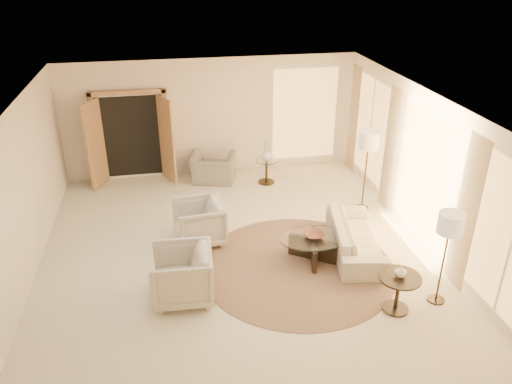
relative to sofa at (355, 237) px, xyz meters
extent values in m
cube|color=silver|center=(-2.14, 0.16, -0.31)|extent=(7.00, 8.00, 0.02)
cube|color=white|center=(-2.14, 0.16, 2.50)|extent=(7.00, 8.00, 0.02)
cube|color=white|center=(-2.14, 4.16, 1.10)|extent=(7.00, 0.04, 2.80)
cube|color=white|center=(-2.14, -3.84, 1.10)|extent=(7.00, 0.04, 2.80)
cube|color=white|center=(-5.64, 0.16, 1.10)|extent=(0.04, 8.00, 2.80)
cube|color=white|center=(1.36, 0.16, 1.10)|extent=(0.04, 8.00, 2.80)
cube|color=tan|center=(-4.04, 4.05, 0.78)|extent=(1.80, 0.12, 2.16)
cube|color=tan|center=(-4.84, 3.78, 0.73)|extent=(0.35, 0.66, 2.00)
cube|color=tan|center=(-3.24, 3.78, 0.73)|extent=(0.35, 0.66, 2.00)
cylinder|color=#493327|center=(-1.16, -0.31, -0.29)|extent=(4.40, 4.40, 0.01)
imported|color=beige|center=(0.00, 0.00, 0.00)|extent=(1.15, 2.15, 0.60)
imported|color=beige|center=(-2.77, 0.87, 0.15)|extent=(0.91, 0.96, 0.90)
imported|color=beige|center=(-3.17, -0.78, 0.18)|extent=(0.92, 0.97, 0.95)
imported|color=gray|center=(-2.21, 3.56, 0.14)|extent=(1.14, 0.88, 0.88)
cube|color=black|center=(-0.82, -0.13, -0.09)|extent=(0.82, 0.59, 0.41)
cube|color=black|center=(-0.82, -0.13, -0.09)|extent=(0.31, 0.92, 0.41)
cylinder|color=white|center=(-0.82, -0.13, 0.15)|extent=(1.60, 1.60, 0.02)
cylinder|color=black|center=(0.03, -1.70, -0.28)|extent=(0.41, 0.41, 0.03)
cylinder|color=black|center=(0.03, -1.70, 0.00)|extent=(0.06, 0.06, 0.58)
cylinder|color=black|center=(0.03, -1.70, 0.30)|extent=(0.65, 0.65, 0.03)
cylinder|color=#2E2517|center=(-0.98, 3.23, -0.28)|extent=(0.38, 0.38, 0.03)
cylinder|color=#2E2517|center=(-0.98, 3.23, -0.01)|extent=(0.06, 0.06, 0.55)
cylinder|color=white|center=(-0.98, 3.23, 0.27)|extent=(0.50, 0.50, 0.03)
cylinder|color=#2E2517|center=(0.76, 1.54, -0.28)|extent=(0.30, 0.30, 0.03)
cylinder|color=#2E2517|center=(0.76, 1.54, 0.44)|extent=(0.03, 0.03, 1.48)
cylinder|color=#BFB08F|center=(0.76, 1.54, 1.27)|extent=(0.42, 0.42, 0.36)
cylinder|color=#2E2517|center=(0.76, -1.61, -0.28)|extent=(0.27, 0.27, 0.03)
cylinder|color=#2E2517|center=(0.76, -1.61, 0.37)|extent=(0.03, 0.03, 1.33)
cylinder|color=#BFB08F|center=(0.76, -1.61, 1.11)|extent=(0.38, 0.38, 0.32)
imported|color=brown|center=(-0.82, -0.13, 0.20)|extent=(0.38, 0.38, 0.09)
imported|color=white|center=(0.03, -1.70, 0.41)|extent=(0.22, 0.22, 0.19)
imported|color=white|center=(-0.98, 3.23, 0.42)|extent=(0.30, 0.30, 0.28)
camera|label=1|loc=(-3.24, -7.33, 4.75)|focal=35.00mm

